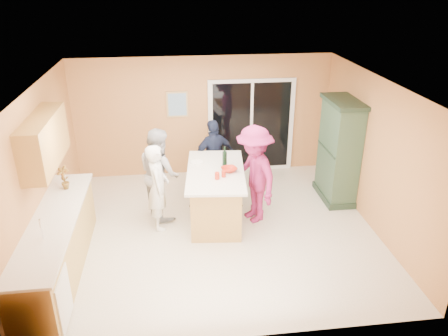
{
  "coord_description": "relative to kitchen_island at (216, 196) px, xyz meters",
  "views": [
    {
      "loc": [
        -0.68,
        -6.53,
        4.18
      ],
      "look_at": [
        0.15,
        0.1,
        1.15
      ],
      "focal_mm": 35.0,
      "sensor_mm": 36.0,
      "label": 1
    }
  ],
  "objects": [
    {
      "name": "floor",
      "position": [
        -0.04,
        -0.42,
        -0.45
      ],
      "size": [
        5.5,
        5.5,
        0.0
      ],
      "primitive_type": "plane",
      "color": "beige",
      "rests_on": "ground"
    },
    {
      "name": "ceiling",
      "position": [
        -0.04,
        -0.42,
        2.15
      ],
      "size": [
        5.5,
        5.0,
        0.1
      ],
      "primitive_type": "cube",
      "color": "white",
      "rests_on": "wall_back"
    },
    {
      "name": "woman_grey",
      "position": [
        -0.99,
        0.28,
        0.39
      ],
      "size": [
        0.93,
        1.02,
        1.69
      ],
      "primitive_type": "imported",
      "rotation": [
        0.0,
        0.0,
        2.01
      ],
      "color": "#ABABAD",
      "rests_on": "floor"
    },
    {
      "name": "kitchen_island",
      "position": [
        0.0,
        0.0,
        0.0
      ],
      "size": [
        1.18,
        1.93,
        0.97
      ],
      "rotation": [
        0.0,
        0.0,
        -0.1
      ],
      "color": "#B38E45",
      "rests_on": "floor"
    },
    {
      "name": "serving_bowl",
      "position": [
        0.23,
        -0.06,
        0.55
      ],
      "size": [
        0.33,
        0.33,
        0.07
      ],
      "primitive_type": "imported",
      "rotation": [
        0.0,
        0.0,
        0.28
      ],
      "color": "#B02613",
      "rests_on": "kitchen_island"
    },
    {
      "name": "wall_front",
      "position": [
        -0.04,
        -2.92,
        0.85
      ],
      "size": [
        5.5,
        0.1,
        2.6
      ],
      "primitive_type": "cube",
      "color": "tan",
      "rests_on": "ground"
    },
    {
      "name": "left_cabinet_run",
      "position": [
        -2.49,
        -1.47,
        0.01
      ],
      "size": [
        0.65,
        3.05,
        1.24
      ],
      "color": "#B38E45",
      "rests_on": "floor"
    },
    {
      "name": "framed_picture",
      "position": [
        -0.59,
        2.06,
        1.15
      ],
      "size": [
        0.46,
        0.04,
        0.56
      ],
      "color": "tan",
      "rests_on": "wall_back"
    },
    {
      "name": "green_hutch",
      "position": [
        2.45,
        0.52,
        0.53
      ],
      "size": [
        0.58,
        1.1,
        2.02
      ],
      "color": "#1E3122",
      "rests_on": "floor"
    },
    {
      "name": "wall_right",
      "position": [
        2.71,
        -0.42,
        0.85
      ],
      "size": [
        0.1,
        5.0,
        2.6
      ],
      "primitive_type": "cube",
      "color": "tan",
      "rests_on": "ground"
    },
    {
      "name": "woman_white",
      "position": [
        -1.01,
        -0.16,
        0.32
      ],
      "size": [
        0.37,
        0.57,
        1.56
      ],
      "primitive_type": "imported",
      "rotation": [
        0.0,
        0.0,
        1.57
      ],
      "color": "silver",
      "rests_on": "floor"
    },
    {
      "name": "wall_left",
      "position": [
        -2.79,
        -0.42,
        0.85
      ],
      "size": [
        0.1,
        5.0,
        2.6
      ],
      "primitive_type": "cube",
      "color": "tan",
      "rests_on": "ground"
    },
    {
      "name": "sliding_door",
      "position": [
        1.01,
        2.05,
        0.6
      ],
      "size": [
        1.9,
        0.07,
        2.1
      ],
      "color": "silver",
      "rests_on": "floor"
    },
    {
      "name": "woman_navy",
      "position": [
        0.08,
        1.09,
        0.31
      ],
      "size": [
        0.97,
        0.66,
        1.54
      ],
      "primitive_type": "imported",
      "rotation": [
        0.0,
        0.0,
        3.48
      ],
      "color": "#181E36",
      "rests_on": "floor"
    },
    {
      "name": "white_plate",
      "position": [
        -0.3,
        0.39,
        0.52
      ],
      "size": [
        0.25,
        0.25,
        0.02
      ],
      "primitive_type": "cylinder",
      "rotation": [
        0.0,
        0.0,
        -0.14
      ],
      "color": "white",
      "rests_on": "kitchen_island"
    },
    {
      "name": "upper_cabinets",
      "position": [
        -2.62,
        -0.62,
        1.42
      ],
      "size": [
        0.35,
        1.6,
        0.75
      ],
      "primitive_type": "cube",
      "color": "#B38E45",
      "rests_on": "wall_left"
    },
    {
      "name": "tulip_vase",
      "position": [
        -2.49,
        -0.35,
        0.69
      ],
      "size": [
        0.25,
        0.21,
        0.4
      ],
      "primitive_type": "imported",
      "rotation": [
        0.0,
        0.0,
        -0.41
      ],
      "color": "#AB2511",
      "rests_on": "left_cabinet_run"
    },
    {
      "name": "tumbler_far",
      "position": [
        -0.01,
        -0.35,
        0.57
      ],
      "size": [
        0.1,
        0.1,
        0.12
      ],
      "primitive_type": "cylinder",
      "rotation": [
        0.0,
        0.0,
        -0.2
      ],
      "color": "#B02613",
      "rests_on": "kitchen_island"
    },
    {
      "name": "wine_bottle",
      "position": [
        0.18,
        0.19,
        0.65
      ],
      "size": [
        0.08,
        0.08,
        0.36
      ],
      "rotation": [
        0.0,
        0.0,
        -0.22
      ],
      "color": "black",
      "rests_on": "kitchen_island"
    },
    {
      "name": "wall_back",
      "position": [
        -0.04,
        2.08,
        0.85
      ],
      "size": [
        5.5,
        0.1,
        2.6
      ],
      "primitive_type": "cube",
      "color": "tan",
      "rests_on": "ground"
    },
    {
      "name": "tumbler_near",
      "position": [
        0.11,
        -0.28,
        0.57
      ],
      "size": [
        0.09,
        0.09,
        0.11
      ],
      "primitive_type": "cylinder",
      "rotation": [
        0.0,
        0.0,
        0.21
      ],
      "color": "#B02613",
      "rests_on": "kitchen_island"
    },
    {
      "name": "woman_magenta",
      "position": [
        0.67,
        -0.1,
        0.44
      ],
      "size": [
        1.03,
        1.32,
        1.79
      ],
      "primitive_type": "imported",
      "rotation": [
        0.0,
        0.0,
        -1.22
      ],
      "color": "#97214D",
      "rests_on": "floor"
    }
  ]
}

